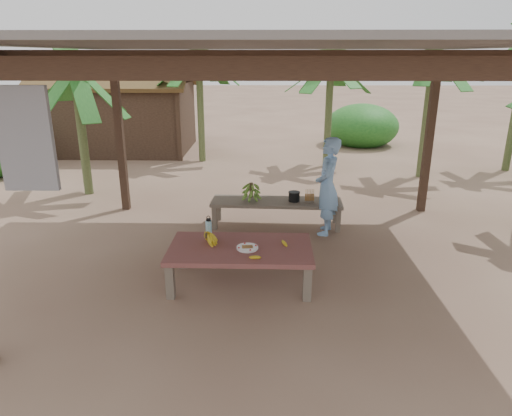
{
  "coord_description": "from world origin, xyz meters",
  "views": [
    {
      "loc": [
        -0.17,
        -5.93,
        2.8
      ],
      "look_at": [
        -0.28,
        0.01,
        0.8
      ],
      "focal_mm": 32.0,
      "sensor_mm": 36.0,
      "label": 1
    }
  ],
  "objects_px": {
    "work_table": "(240,252)",
    "plate": "(247,248)",
    "water_flask": "(209,228)",
    "woman": "(327,186)",
    "bench": "(276,204)",
    "ripe_banana_bunch": "(206,238)",
    "cooking_pot": "(294,197)"
  },
  "relations": [
    {
      "from": "ripe_banana_bunch",
      "to": "water_flask",
      "type": "xyz_separation_m",
      "value": [
        0.01,
        0.22,
        0.05
      ]
    },
    {
      "from": "plate",
      "to": "woman",
      "type": "relative_size",
      "value": 0.17
    },
    {
      "from": "work_table",
      "to": "water_flask",
      "type": "distance_m",
      "value": 0.56
    },
    {
      "from": "water_flask",
      "to": "cooking_pot",
      "type": "relative_size",
      "value": 1.65
    },
    {
      "from": "work_table",
      "to": "water_flask",
      "type": "xyz_separation_m",
      "value": [
        -0.43,
        0.3,
        0.19
      ]
    },
    {
      "from": "bench",
      "to": "woman",
      "type": "bearing_deg",
      "value": -18.46
    },
    {
      "from": "bench",
      "to": "woman",
      "type": "distance_m",
      "value": 0.95
    },
    {
      "from": "water_flask",
      "to": "woman",
      "type": "height_order",
      "value": "woman"
    },
    {
      "from": "water_flask",
      "to": "woman",
      "type": "xyz_separation_m",
      "value": [
        1.74,
        1.47,
        0.17
      ]
    },
    {
      "from": "water_flask",
      "to": "work_table",
      "type": "bearing_deg",
      "value": -35.08
    },
    {
      "from": "woman",
      "to": "plate",
      "type": "bearing_deg",
      "value": -20.38
    },
    {
      "from": "bench",
      "to": "woman",
      "type": "xyz_separation_m",
      "value": [
        0.8,
        -0.32,
        0.4
      ]
    },
    {
      "from": "bench",
      "to": "plate",
      "type": "xyz_separation_m",
      "value": [
        -0.41,
        -2.16,
        0.12
      ]
    },
    {
      "from": "ripe_banana_bunch",
      "to": "work_table",
      "type": "bearing_deg",
      "value": -11.0
    },
    {
      "from": "bench",
      "to": "water_flask",
      "type": "relative_size",
      "value": 7.23
    },
    {
      "from": "work_table",
      "to": "water_flask",
      "type": "relative_size",
      "value": 5.88
    },
    {
      "from": "work_table",
      "to": "bench",
      "type": "xyz_separation_m",
      "value": [
        0.51,
        2.09,
        -0.04
      ]
    },
    {
      "from": "work_table",
      "to": "plate",
      "type": "relative_size",
      "value": 6.69
    },
    {
      "from": "cooking_pot",
      "to": "bench",
      "type": "bearing_deg",
      "value": 175.59
    },
    {
      "from": "ripe_banana_bunch",
      "to": "woman",
      "type": "bearing_deg",
      "value": 43.99
    },
    {
      "from": "plate",
      "to": "woman",
      "type": "bearing_deg",
      "value": 56.54
    },
    {
      "from": "ripe_banana_bunch",
      "to": "woman",
      "type": "height_order",
      "value": "woman"
    },
    {
      "from": "ripe_banana_bunch",
      "to": "water_flask",
      "type": "relative_size",
      "value": 0.89
    },
    {
      "from": "plate",
      "to": "cooking_pot",
      "type": "height_order",
      "value": "cooking_pot"
    },
    {
      "from": "work_table",
      "to": "woman",
      "type": "relative_size",
      "value": 1.14
    },
    {
      "from": "ripe_banana_bunch",
      "to": "cooking_pot",
      "type": "height_order",
      "value": "ripe_banana_bunch"
    },
    {
      "from": "work_table",
      "to": "cooking_pot",
      "type": "relative_size",
      "value": 9.72
    },
    {
      "from": "cooking_pot",
      "to": "ripe_banana_bunch",
      "type": "bearing_deg",
      "value": -122.08
    },
    {
      "from": "plate",
      "to": "woman",
      "type": "height_order",
      "value": "woman"
    },
    {
      "from": "bench",
      "to": "plate",
      "type": "distance_m",
      "value": 2.2
    },
    {
      "from": "work_table",
      "to": "woman",
      "type": "height_order",
      "value": "woman"
    },
    {
      "from": "plate",
      "to": "cooking_pot",
      "type": "bearing_deg",
      "value": 71.58
    }
  ]
}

